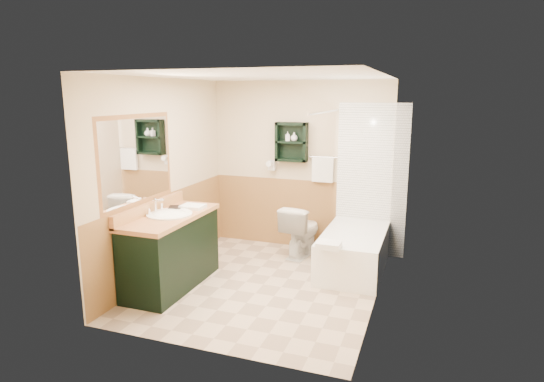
{
  "coord_description": "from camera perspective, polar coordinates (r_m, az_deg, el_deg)",
  "views": [
    {
      "loc": [
        1.78,
        -4.71,
        2.2
      ],
      "look_at": [
        0.04,
        0.2,
        1.1
      ],
      "focal_mm": 30.0,
      "sensor_mm": 36.0,
      "label": 1
    }
  ],
  "objects": [
    {
      "name": "back_wall",
      "position": [
        6.55,
        3.56,
        3.18
      ],
      "size": [
        2.6,
        0.04,
        2.4
      ],
      "primitive_type": "cube",
      "color": "beige",
      "rests_on": "ground"
    },
    {
      "name": "vanity",
      "position": [
        5.43,
        -12.54,
        -7.33
      ],
      "size": [
        0.59,
        1.36,
        0.86
      ],
      "primitive_type": "cube",
      "color": "black",
      "rests_on": "ground"
    },
    {
      "name": "mirror_glass",
      "position": [
        5.2,
        -16.55,
        3.74
      ],
      "size": [
        1.2,
        1.2,
        0.9
      ],
      "primitive_type": null,
      "color": "white",
      "rests_on": "left_wall"
    },
    {
      "name": "shower_curtain",
      "position": [
        5.86,
        6.92,
        1.57
      ],
      "size": [
        1.05,
        1.05,
        1.7
      ],
      "primitive_type": null,
      "color": "beige",
      "rests_on": "curtain_rod"
    },
    {
      "name": "left_wall",
      "position": [
        5.73,
        -13.6,
        1.58
      ],
      "size": [
        0.04,
        3.0,
        2.4
      ],
      "primitive_type": "cube",
      "color": "beige",
      "rests_on": "ground"
    },
    {
      "name": "soap_bottle_a",
      "position": [
        6.44,
        1.97,
        6.58
      ],
      "size": [
        0.11,
        0.14,
        0.06
      ],
      "primitive_type": "imported",
      "rotation": [
        0.0,
        0.0,
        0.42
      ],
      "color": "white",
      "rests_on": "wall_shelf"
    },
    {
      "name": "hair_dryer",
      "position": [
        6.59,
        -0.0,
        3.25
      ],
      "size": [
        0.1,
        0.24,
        0.18
      ],
      "primitive_type": null,
      "color": "white",
      "rests_on": "back_wall"
    },
    {
      "name": "right_wall",
      "position": [
        4.83,
        13.65,
        -0.32
      ],
      "size": [
        0.04,
        3.0,
        2.4
      ],
      "primitive_type": "cube",
      "color": "beige",
      "rests_on": "ground"
    },
    {
      "name": "vanity_book",
      "position": [
        5.57,
        -12.91,
        -1.14
      ],
      "size": [
        0.15,
        0.08,
        0.21
      ],
      "primitive_type": "imported",
      "rotation": [
        0.0,
        0.0,
        0.41
      ],
      "color": "black",
      "rests_on": "vanity"
    },
    {
      "name": "bathtub",
      "position": [
        5.96,
        10.3,
        -7.31
      ],
      "size": [
        0.75,
        1.5,
        0.5
      ],
      "primitive_type": "cube",
      "color": "white",
      "rests_on": "ground"
    },
    {
      "name": "tile_accent",
      "position": [
        5.49,
        14.35,
        8.47
      ],
      "size": [
        1.5,
        1.5,
        0.1
      ],
      "primitive_type": null,
      "color": "#144631",
      "rests_on": "right_wall"
    },
    {
      "name": "ceiling",
      "position": [
        5.04,
        -1.2,
        14.47
      ],
      "size": [
        2.6,
        3.0,
        0.04
      ],
      "primitive_type": "cube",
      "color": "white",
      "rests_on": "back_wall"
    },
    {
      "name": "tile_right",
      "position": [
        5.6,
        14.0,
        -0.24
      ],
      "size": [
        1.5,
        1.5,
        2.1
      ],
      "primitive_type": null,
      "color": "white",
      "rests_on": "right_wall"
    },
    {
      "name": "curtain_rod",
      "position": [
        5.6,
        6.74,
        9.85
      ],
      "size": [
        0.03,
        1.6,
        0.03
      ],
      "primitive_type": "cylinder",
      "rotation": [
        1.57,
        0.0,
        0.0
      ],
      "color": "silver",
      "rests_on": "back_wall"
    },
    {
      "name": "toilet",
      "position": [
        6.34,
        3.71,
        -4.98
      ],
      "size": [
        0.51,
        0.78,
        0.71
      ],
      "primitive_type": "imported",
      "rotation": [
        0.0,
        0.0,
        2.98
      ],
      "color": "white",
      "rests_on": "ground"
    },
    {
      "name": "tub_towel",
      "position": [
        5.21,
        7.15,
        -6.73
      ],
      "size": [
        0.27,
        0.22,
        0.07
      ],
      "primitive_type": "cube",
      "color": "white",
      "rests_on": "bathtub"
    },
    {
      "name": "wall_shelf",
      "position": [
        6.43,
        2.46,
        6.16
      ],
      "size": [
        0.45,
        0.15,
        0.55
      ],
      "primitive_type": "cube",
      "color": "black",
      "rests_on": "back_wall"
    },
    {
      "name": "wainscot_left",
      "position": [
        5.87,
        -12.98,
        -5.18
      ],
      "size": [
        2.98,
        2.98,
        1.0
      ],
      "primitive_type": null,
      "color": "#A67643",
      "rests_on": "left_wall"
    },
    {
      "name": "mirror_frame",
      "position": [
        5.2,
        -16.59,
        3.74
      ],
      "size": [
        1.3,
        1.3,
        1.0
      ],
      "primitive_type": null,
      "color": "brown",
      "rests_on": "left_wall"
    },
    {
      "name": "soap_bottle_b",
      "position": [
        6.41,
        2.79,
        6.71
      ],
      "size": [
        0.13,
        0.15,
        0.1
      ],
      "primitive_type": "imported",
      "rotation": [
        0.0,
        0.0,
        0.36
      ],
      "color": "white",
      "rests_on": "wall_shelf"
    },
    {
      "name": "tile_back",
      "position": [
        6.33,
        12.38,
        1.23
      ],
      "size": [
        0.95,
        0.95,
        2.1
      ],
      "primitive_type": null,
      "color": "white",
      "rests_on": "back_wall"
    },
    {
      "name": "towel_bar",
      "position": [
        6.38,
        6.44,
        4.24
      ],
      "size": [
        0.4,
        0.06,
        0.4
      ],
      "primitive_type": null,
      "color": "white",
      "rests_on": "back_wall"
    },
    {
      "name": "counter_towel",
      "position": [
        5.55,
        -9.9,
        -1.94
      ],
      "size": [
        0.27,
        0.21,
        0.04
      ],
      "primitive_type": "cube",
      "color": "white",
      "rests_on": "vanity"
    },
    {
      "name": "wainscot_back",
      "position": [
        6.66,
        3.4,
        -2.82
      ],
      "size": [
        2.58,
        2.58,
        1.0
      ],
      "primitive_type": null,
      "color": "#A67643",
      "rests_on": "back_wall"
    },
    {
      "name": "floor",
      "position": [
        5.49,
        -1.09,
        -11.64
      ],
      "size": [
        3.0,
        3.0,
        0.0
      ],
      "primitive_type": "plane",
      "color": "beige",
      "rests_on": "ground"
    }
  ]
}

